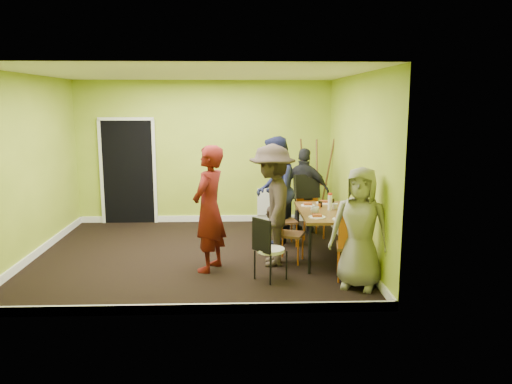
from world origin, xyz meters
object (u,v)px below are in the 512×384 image
at_px(blue_bottle, 355,209).
at_px(chair_left_far, 281,217).
at_px(chair_back_end, 308,193).
at_px(person_left_near, 272,205).
at_px(chair_front_end, 353,241).
at_px(chair_bentwood, 267,246).
at_px(chair_left_near, 285,228).
at_px(easel, 316,182).
at_px(person_standing, 209,209).
at_px(person_front_end, 360,228).
at_px(person_left_far, 275,190).
at_px(thermos, 330,203).
at_px(dining_table, 329,214).
at_px(orange_bottle, 319,206).
at_px(person_back_end, 305,191).

bearing_deg(blue_bottle, chair_left_far, 131.68).
height_order(chair_back_end, person_left_near, person_left_near).
relative_size(chair_front_end, chair_bentwood, 1.14).
relative_size(chair_left_near, easel, 0.54).
xyz_separation_m(person_standing, person_front_end, (1.97, -0.75, -0.11)).
distance_m(chair_bentwood, person_left_far, 1.96).
height_order(chair_left_near, blue_bottle, blue_bottle).
height_order(chair_left_near, chair_back_end, chair_back_end).
bearing_deg(easel, chair_bentwood, -109.92).
xyz_separation_m(chair_front_end, person_standing, (-1.93, 0.54, 0.34)).
xyz_separation_m(chair_bentwood, person_standing, (-0.80, 0.47, 0.42)).
relative_size(chair_left_near, thermos, 3.87).
height_order(person_left_far, person_left_near, person_left_far).
relative_size(chair_bentwood, person_left_far, 0.48).
bearing_deg(dining_table, thermos, 71.54).
xyz_separation_m(chair_left_far, chair_back_end, (0.54, 0.70, 0.27)).
distance_m(chair_back_end, person_front_end, 2.65).
xyz_separation_m(chair_back_end, person_standing, (-1.66, -1.89, 0.12)).
relative_size(chair_left_far, person_left_far, 0.49).
xyz_separation_m(chair_left_near, person_standing, (-1.12, -0.36, 0.39)).
height_order(chair_back_end, chair_front_end, chair_back_end).
relative_size(orange_bottle, person_back_end, 0.05).
height_order(chair_left_far, chair_front_end, chair_front_end).
height_order(person_standing, person_back_end, person_standing).
bearing_deg(chair_left_near, person_front_end, 57.64).
bearing_deg(chair_left_near, person_back_end, -176.91).
bearing_deg(chair_back_end, person_standing, 36.41).
xyz_separation_m(blue_bottle, person_back_end, (-0.47, 1.94, -0.08)).
bearing_deg(person_front_end, chair_front_end, 125.03).
xyz_separation_m(thermos, person_left_near, (-0.91, -0.29, 0.03)).
bearing_deg(chair_left_near, chair_bentwood, -1.20).
bearing_deg(orange_bottle, person_standing, -159.80).
bearing_deg(chair_front_end, person_front_end, -68.96).
distance_m(chair_back_end, person_standing, 2.52).
distance_m(dining_table, person_left_far, 1.25).
xyz_separation_m(chair_left_far, chair_left_near, (-0.00, -0.83, 0.01)).
relative_size(easel, person_left_far, 0.94).
distance_m(dining_table, thermos, 0.18).
height_order(chair_left_far, person_back_end, person_back_end).
distance_m(orange_bottle, person_front_end, 1.40).
relative_size(person_standing, person_left_far, 0.99).
xyz_separation_m(person_standing, person_back_end, (1.63, 2.03, -0.12)).
bearing_deg(person_front_end, person_left_near, 161.39).
height_order(chair_back_end, person_front_end, person_front_end).
xyz_separation_m(chair_left_far, person_left_near, (-0.22, -0.96, 0.40)).
xyz_separation_m(chair_left_near, chair_bentwood, (-0.32, -0.83, -0.03)).
bearing_deg(person_front_end, dining_table, 122.11).
bearing_deg(orange_bottle, chair_left_far, 133.73).
xyz_separation_m(chair_front_end, blue_bottle, (0.17, 0.63, 0.30)).
distance_m(dining_table, chair_left_far, 1.01).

